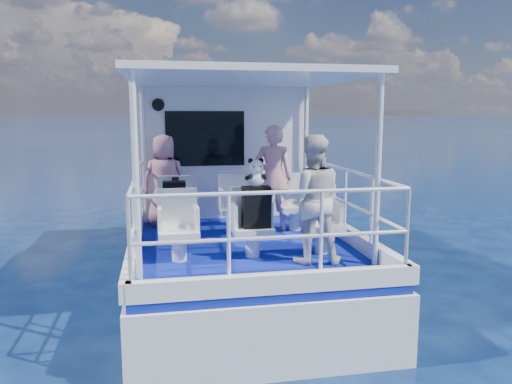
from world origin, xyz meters
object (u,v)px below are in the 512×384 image
backpack_center (256,207)px  panda (256,173)px  passenger_port_fwd (164,180)px  passenger_stbd_aft (312,199)px

backpack_center → panda: panda is taller
passenger_port_fwd → passenger_stbd_aft: (1.68, -2.34, 0.04)m
passenger_port_fwd → backpack_center: passenger_port_fwd is taller
passenger_stbd_aft → backpack_center: 0.69m
panda → passenger_port_fwd: bearing=117.7°
backpack_center → passenger_port_fwd: bearing=117.7°
passenger_stbd_aft → backpack_center: bearing=-16.9°
passenger_port_fwd → panda: 2.32m
backpack_center → panda: size_ratio=1.48×
passenger_port_fwd → backpack_center: (1.07, -2.04, -0.09)m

